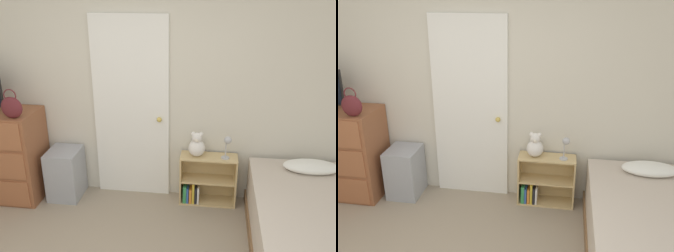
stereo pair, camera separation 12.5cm
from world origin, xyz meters
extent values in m
cube|color=beige|center=(0.00, 2.08, 1.27)|extent=(10.00, 0.06, 2.55)
cube|color=white|center=(-0.06, 2.03, 1.03)|extent=(0.84, 0.04, 2.07)
sphere|color=gold|center=(0.25, 1.99, 0.95)|extent=(0.06, 0.06, 0.06)
cube|color=brown|center=(-1.60, 1.77, 0.52)|extent=(1.03, 0.53, 1.04)
ellipsoid|color=#591E23|center=(-1.21, 1.59, 1.16)|extent=(0.23, 0.11, 0.23)
torus|color=#591E23|center=(-1.21, 1.59, 1.29)|extent=(0.14, 0.01, 0.14)
cube|color=#999EA8|center=(-0.82, 1.83, 0.29)|extent=(0.35, 0.40, 0.58)
cube|color=tan|center=(0.51, 1.91, 0.29)|extent=(0.02, 0.24, 0.58)
cube|color=tan|center=(1.12, 1.91, 0.29)|extent=(0.02, 0.24, 0.58)
cube|color=tan|center=(0.82, 1.91, 0.01)|extent=(0.59, 0.24, 0.02)
cube|color=tan|center=(0.82, 1.91, 0.29)|extent=(0.59, 0.24, 0.02)
cube|color=tan|center=(0.82, 1.91, 0.57)|extent=(0.59, 0.24, 0.02)
cube|color=tan|center=(0.82, 2.03, 0.29)|extent=(0.63, 0.01, 0.58)
cube|color=#338C4C|center=(0.56, 1.87, 0.12)|extent=(0.04, 0.14, 0.20)
cube|color=#3359B2|center=(0.59, 1.88, 0.11)|extent=(0.02, 0.16, 0.18)
cube|color=orange|center=(0.63, 1.90, 0.10)|extent=(0.03, 0.20, 0.17)
cube|color=gold|center=(0.66, 1.88, 0.14)|extent=(0.02, 0.15, 0.25)
cube|color=black|center=(0.69, 1.87, 0.12)|extent=(0.02, 0.14, 0.19)
cube|color=white|center=(0.71, 1.89, 0.11)|extent=(0.02, 0.18, 0.19)
sphere|color=silver|center=(0.68, 1.91, 0.67)|extent=(0.18, 0.18, 0.18)
sphere|color=silver|center=(0.68, 1.91, 0.79)|extent=(0.11, 0.11, 0.11)
sphere|color=silver|center=(0.68, 1.87, 0.78)|extent=(0.04, 0.04, 0.04)
sphere|color=silver|center=(0.63, 1.91, 0.83)|extent=(0.05, 0.05, 0.05)
sphere|color=silver|center=(0.72, 1.91, 0.83)|extent=(0.05, 0.05, 0.05)
cylinder|color=#B2B2B7|center=(0.99, 1.89, 0.58)|extent=(0.09, 0.09, 0.01)
cylinder|color=#B2B2B7|center=(0.99, 1.89, 0.68)|extent=(0.01, 0.01, 0.18)
sphere|color=#B2B2B7|center=(1.01, 1.88, 0.80)|extent=(0.08, 0.08, 0.08)
cube|color=beige|center=(1.86, 1.07, 0.33)|extent=(1.21, 1.87, 0.43)
ellipsoid|color=white|center=(1.86, 1.76, 0.60)|extent=(0.56, 0.28, 0.12)
camera|label=1|loc=(0.85, -1.80, 2.40)|focal=40.00mm
camera|label=2|loc=(0.97, -1.78, 2.40)|focal=40.00mm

